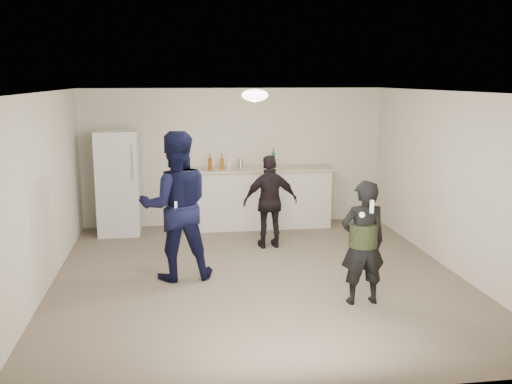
{
  "coord_description": "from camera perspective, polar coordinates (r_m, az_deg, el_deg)",
  "views": [
    {
      "loc": [
        -1.1,
        -7.33,
        2.67
      ],
      "look_at": [
        0.0,
        0.2,
        1.15
      ],
      "focal_mm": 40.0,
      "sensor_mm": 36.0,
      "label": 1
    }
  ],
  "objects": [
    {
      "name": "remote_man",
      "position": [
        7.38,
        -8.02,
        -1.49
      ],
      "size": [
        0.04,
        0.04,
        0.15
      ],
      "primitive_type": "cube",
      "color": "white",
      "rests_on": "man"
    },
    {
      "name": "fridge_handle",
      "position": [
        9.68,
        -12.26,
        2.9
      ],
      "size": [
        0.02,
        0.02,
        0.6
      ],
      "primitive_type": "cylinder",
      "color": "silver",
      "rests_on": "fridge"
    },
    {
      "name": "counter_top",
      "position": [
        10.24,
        0.18,
        2.31
      ],
      "size": [
        2.68,
        0.64,
        0.04
      ],
      "primitive_type": "cube",
      "color": "#BFAF94",
      "rests_on": "counter"
    },
    {
      "name": "bottle_cluster",
      "position": [
        10.08,
        -2.37,
        2.89
      ],
      "size": [
        1.23,
        0.31,
        0.26
      ],
      "color": "silver",
      "rests_on": "counter_top"
    },
    {
      "name": "woman",
      "position": [
        6.91,
        10.64,
        -5.01
      ],
      "size": [
        0.56,
        0.38,
        1.51
      ],
      "primitive_type": "imported",
      "rotation": [
        0.0,
        0.0,
        3.18
      ],
      "color": "black",
      "rests_on": "floor"
    },
    {
      "name": "spectator",
      "position": [
        9.05,
        1.45,
        -0.98
      ],
      "size": [
        0.89,
        0.41,
        1.49
      ],
      "primitive_type": "imported",
      "rotation": [
        0.0,
        0.0,
        3.19
      ],
      "color": "black",
      "rests_on": "floor"
    },
    {
      "name": "wall_back",
      "position": [
        10.49,
        -2.22,
        3.51
      ],
      "size": [
        6.0,
        0.0,
        6.0
      ],
      "primitive_type": "plane",
      "rotation": [
        1.57,
        0.0,
        0.0
      ],
      "color": "beige",
      "rests_on": "floor"
    },
    {
      "name": "nunchuk_woman",
      "position": [
        6.58,
        10.56,
        -2.26
      ],
      "size": [
        0.07,
        0.07,
        0.07
      ],
      "primitive_type": "sphere",
      "color": "white",
      "rests_on": "woman"
    },
    {
      "name": "fridge",
      "position": [
        10.13,
        -13.61,
        0.92
      ],
      "size": [
        0.7,
        0.7,
        1.8
      ],
      "primitive_type": "cube",
      "color": "white",
      "rests_on": "floor"
    },
    {
      "name": "counter",
      "position": [
        10.34,
        0.17,
        -0.68
      ],
      "size": [
        2.6,
        0.56,
        1.05
      ],
      "primitive_type": "cube",
      "color": "beige",
      "rests_on": "floor"
    },
    {
      "name": "ceiling_dome",
      "position": [
        7.71,
        -0.11,
        9.66
      ],
      "size": [
        0.36,
        0.36,
        0.16
      ],
      "primitive_type": "ellipsoid",
      "color": "white",
      "rests_on": "ceiling"
    },
    {
      "name": "ceiling",
      "position": [
        7.41,
        0.23,
        9.98
      ],
      "size": [
        6.0,
        6.0,
        0.0
      ],
      "primitive_type": "plane",
      "rotation": [
        3.14,
        0.0,
        0.0
      ],
      "color": "silver",
      "rests_on": "wall_back"
    },
    {
      "name": "wall_left",
      "position": [
        7.65,
        -20.61,
        -0.14
      ],
      "size": [
        0.0,
        6.0,
        6.0
      ],
      "primitive_type": "plane",
      "rotation": [
        1.57,
        0.0,
        1.57
      ],
      "color": "beige",
      "rests_on": "floor"
    },
    {
      "name": "man",
      "position": [
        7.67,
        -8.03,
        -1.39
      ],
      "size": [
        1.04,
        0.85,
        2.0
      ],
      "primitive_type": "imported",
      "rotation": [
        0.0,
        0.0,
        3.24
      ],
      "color": "#0E123B",
      "rests_on": "floor"
    },
    {
      "name": "shaker",
      "position": [
        10.19,
        -1.55,
        2.86
      ],
      "size": [
        0.08,
        0.08,
        0.17
      ],
      "primitive_type": "cylinder",
      "color": "silver",
      "rests_on": "counter_top"
    },
    {
      "name": "floor",
      "position": [
        7.88,
        0.21,
        -8.51
      ],
      "size": [
        6.0,
        6.0,
        0.0
      ],
      "primitive_type": "plane",
      "color": "#6B5B4C",
      "rests_on": "ground"
    },
    {
      "name": "wall_right",
      "position": [
        8.4,
        19.11,
        0.94
      ],
      "size": [
        0.0,
        6.0,
        6.0
      ],
      "primitive_type": "plane",
      "rotation": [
        1.57,
        0.0,
        -1.57
      ],
      "color": "beige",
      "rests_on": "floor"
    },
    {
      "name": "remote_woman",
      "position": [
        6.56,
        11.5,
        -1.44
      ],
      "size": [
        0.04,
        0.04,
        0.15
      ],
      "primitive_type": "cube",
      "color": "white",
      "rests_on": "woman"
    },
    {
      "name": "nunchuk_man",
      "position": [
        7.43,
        -7.08,
        -1.94
      ],
      "size": [
        0.07,
        0.07,
        0.07
      ],
      "primitive_type": "sphere",
      "color": "white",
      "rests_on": "man"
    },
    {
      "name": "wall_front",
      "position": [
        4.69,
        5.71,
        -6.4
      ],
      "size": [
        6.0,
        0.0,
        6.0
      ],
      "primitive_type": "plane",
      "rotation": [
        -1.57,
        0.0,
        0.0
      ],
      "color": "beige",
      "rests_on": "floor"
    },
    {
      "name": "camo_shorts",
      "position": [
        6.89,
        10.67,
        -4.23
      ],
      "size": [
        0.34,
        0.34,
        0.28
      ],
      "primitive_type": "cylinder",
      "color": "#273518",
      "rests_on": "woman"
    }
  ]
}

